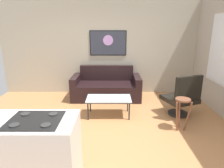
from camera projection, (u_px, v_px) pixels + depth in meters
name	position (u px, v px, depth m)	size (l,w,h in m)	color
ground	(107.00, 131.00, 3.86)	(6.40, 6.40, 0.04)	#B77B4B
back_wall	(109.00, 47.00, 5.79)	(6.40, 0.05, 2.80)	#B1AA95
couch	(107.00, 88.00, 5.56)	(1.92, 0.89, 0.89)	black
coffee_table	(109.00, 99.00, 4.41)	(1.00, 0.54, 0.43)	silver
armchair	(183.00, 97.00, 4.37)	(0.84, 0.83, 0.98)	black
bar_stool	(182.00, 107.00, 3.76)	(0.33, 0.33, 0.65)	brown
kitchen_counter	(18.00, 155.00, 2.37)	(1.46, 0.63, 0.96)	silver
wall_painting	(108.00, 43.00, 5.71)	(1.08, 0.03, 0.73)	black
window	(224.00, 50.00, 4.30)	(0.03, 1.25, 1.59)	silver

